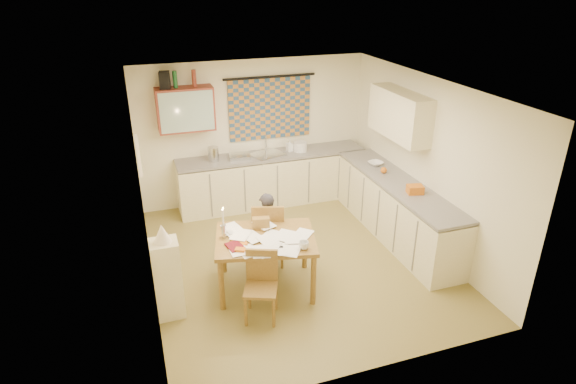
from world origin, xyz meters
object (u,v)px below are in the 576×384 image
object	(u,v)px
chair_far	(269,244)
stove	(435,244)
counter_right	(395,209)
shelf_stand	(168,279)
dining_table	(266,262)
counter_back	(272,179)
person	(266,229)

from	to	relation	value
chair_far	stove	bearing A→B (deg)	173.48
counter_right	shelf_stand	distance (m)	3.64
counter_right	stove	bearing A→B (deg)	-90.00
counter_right	stove	size ratio (longest dim) A/B	3.48
stove	dining_table	bearing A→B (deg)	170.90
stove	chair_far	size ratio (longest dim) A/B	0.88
counter_back	counter_right	xyz separation A→B (m)	(1.46, -1.76, -0.00)
dining_table	chair_far	size ratio (longest dim) A/B	1.47
stove	shelf_stand	bearing A→B (deg)	176.75
stove	dining_table	xyz separation A→B (m)	(-2.29, 0.37, -0.04)
counter_back	stove	world-z (taller)	counter_back
counter_right	dining_table	size ratio (longest dim) A/B	2.07
counter_right	chair_far	xyz separation A→B (m)	(-2.08, -0.12, -0.15)
stove	dining_table	distance (m)	2.32
stove	chair_far	bearing A→B (deg)	155.89
stove	person	distance (m)	2.31
chair_far	person	xyz separation A→B (m)	(-0.04, -0.03, 0.25)
shelf_stand	dining_table	bearing A→B (deg)	7.53
dining_table	shelf_stand	size ratio (longest dim) A/B	1.41
counter_right	dining_table	bearing A→B (deg)	-163.42
stove	dining_table	world-z (taller)	stove
counter_back	shelf_stand	bearing A→B (deg)	-128.62
dining_table	chair_far	bearing A→B (deg)	83.28
person	counter_back	bearing A→B (deg)	-107.78
counter_back	stove	size ratio (longest dim) A/B	3.89
person	shelf_stand	size ratio (longest dim) A/B	1.09
counter_right	shelf_stand	world-z (taller)	shelf_stand
counter_right	chair_far	bearing A→B (deg)	-176.83
chair_far	shelf_stand	xyz separation A→B (m)	(-1.46, -0.73, 0.21)
dining_table	person	world-z (taller)	person
counter_back	counter_right	bearing A→B (deg)	-50.43
counter_back	chair_far	size ratio (longest dim) A/B	3.42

